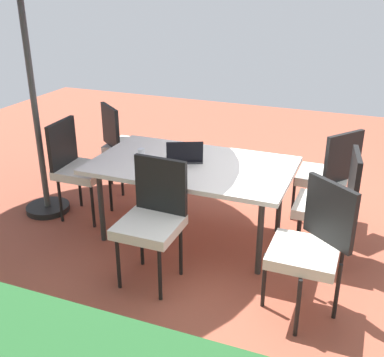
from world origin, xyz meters
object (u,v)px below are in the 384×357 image
chair_north (153,216)px  chair_west (332,201)px  chair_southeast (124,142)px  cup (141,153)px  dining_table (192,169)px  laptop (184,157)px  chair_southwest (328,173)px  chair_east (77,165)px  chair_northwest (311,244)px

chair_north → chair_west: bearing=34.5°
chair_southeast → cup: chair_southeast is taller
dining_table → chair_west: size_ratio=1.80×
chair_north → cup: chair_north is taller
chair_north → cup: size_ratio=10.93×
chair_north → laptop: bearing=95.7°
chair_north → chair_southwest: size_ratio=1.00×
chair_north → cup: 0.84m
chair_southwest → cup: 1.76m
chair_north → chair_east: size_ratio=1.00×
chair_northwest → laptop: bearing=-171.5°
dining_table → chair_north: chair_north is taller
chair_southwest → chair_southeast: 2.23m
laptop → chair_north: bearing=68.7°
chair_southeast → cup: size_ratio=10.93×
dining_table → chair_southeast: bearing=-33.9°
cup → chair_southeast: bearing=-51.4°
chair_west → chair_northwest: bearing=-12.9°
dining_table → laptop: laptop is taller
chair_southwest → chair_west: same height
chair_northwest → chair_west: same height
chair_east → cup: chair_east is taller
chair_southeast → laptop: size_ratio=2.49×
chair_west → cup: (1.69, 0.10, 0.22)m
chair_east → chair_west: size_ratio=1.00×
chair_east → cup: (-0.72, 0.02, 0.22)m
chair_southwest → chair_west: 0.62m
laptop → chair_east: bearing=-22.3°
chair_east → chair_northwest: (-2.36, 0.67, 0.00)m
chair_east → chair_southwest: bearing=-76.1°
chair_northwest → chair_north: bearing=-140.0°
chair_east → chair_southeast: (-0.09, -0.78, 0.00)m
chair_east → chair_southwest: (-2.31, -0.70, 0.00)m
chair_southwest → dining_table: bearing=-22.4°
laptop → chair_southwest: bearing=-175.9°
cup → dining_table: bearing=-174.5°
chair_north → chair_west: 1.48m
chair_north → chair_east: bearing=151.3°
chair_northwest → cup: bearing=-163.3°
dining_table → chair_northwest: (-1.16, 0.69, -0.12)m
chair_southwest → laptop: (1.19, 0.65, 0.22)m
chair_northwest → chair_west: (-0.06, -0.75, 0.00)m
chair_west → chair_southwest: bearing=-179.1°
dining_table → cup: bearing=5.5°
chair_west → laptop: chair_west is taller
chair_northwest → laptop: 1.45m
chair_southeast → laptop: 1.28m
chair_east → dining_table: bearing=-91.5°
dining_table → cup: size_ratio=19.65×
chair_west → dining_table: bearing=-96.0°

